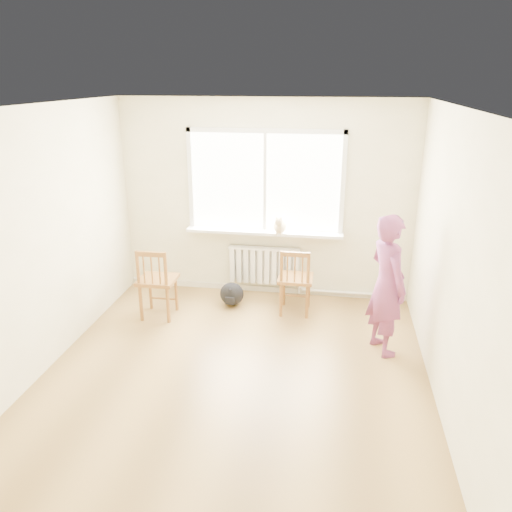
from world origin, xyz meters
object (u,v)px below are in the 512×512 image
at_px(chair_right, 295,281).
at_px(chair_left, 156,283).
at_px(person, 387,285).
at_px(cat, 280,226).
at_px(backpack, 232,294).

bearing_deg(chair_right, chair_left, 12.99).
distance_m(person, cat, 1.82).
bearing_deg(person, chair_left, 55.97).
relative_size(person, backpack, 4.95).
bearing_deg(cat, person, -40.75).
bearing_deg(cat, chair_left, -148.25).
distance_m(chair_right, person, 1.36).
height_order(chair_left, backpack, chair_left).
bearing_deg(chair_left, backpack, -150.69).
distance_m(chair_left, person, 2.84).
relative_size(person, cat, 3.99).
bearing_deg(cat, backpack, -148.77).
bearing_deg(chair_left, chair_right, -168.05).
bearing_deg(chair_right, person, 144.24).
bearing_deg(cat, chair_right, -58.00).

